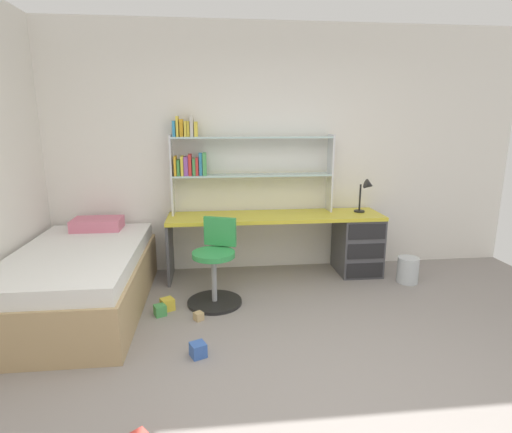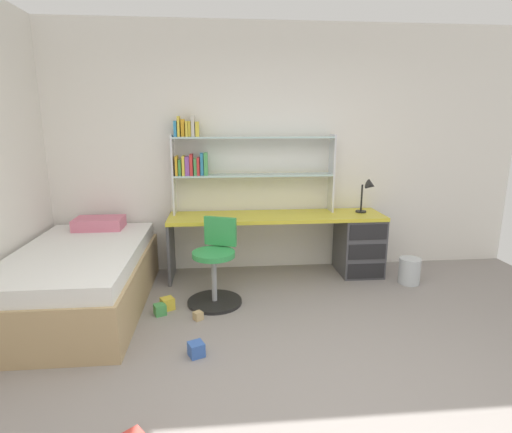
% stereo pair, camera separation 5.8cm
% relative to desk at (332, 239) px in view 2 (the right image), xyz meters
% --- Properties ---
extents(ground_plane, '(5.88, 6.17, 0.02)m').
position_rel_desk_xyz_m(ground_plane, '(-0.68, -2.29, -0.42)').
color(ground_plane, gray).
extents(room_shell, '(5.88, 6.17, 2.75)m').
position_rel_desk_xyz_m(room_shell, '(-1.95, -1.01, 0.96)').
color(room_shell, white).
rests_on(room_shell, ground_plane).
extents(desk, '(2.36, 0.55, 0.70)m').
position_rel_desk_xyz_m(desk, '(0.00, 0.00, 0.00)').
color(desk, gold).
rests_on(desk, ground_plane).
extents(bookshelf_hutch, '(1.78, 0.22, 1.07)m').
position_rel_desk_xyz_m(bookshelf_hutch, '(-1.16, 0.16, 0.90)').
color(bookshelf_hutch, silver).
rests_on(bookshelf_hutch, desk).
extents(desk_lamp, '(0.20, 0.17, 0.38)m').
position_rel_desk_xyz_m(desk_lamp, '(0.39, 0.01, 0.54)').
color(desk_lamp, black).
rests_on(desk_lamp, desk).
extents(swivel_chair, '(0.52, 0.52, 0.81)m').
position_rel_desk_xyz_m(swivel_chair, '(-1.32, -0.65, -0.09)').
color(swivel_chair, black).
rests_on(swivel_chair, ground_plane).
extents(bed_platform, '(1.11, 1.92, 0.70)m').
position_rel_desk_xyz_m(bed_platform, '(-2.55, -0.67, -0.12)').
color(bed_platform, tan).
rests_on(bed_platform, ground_plane).
extents(waste_bin, '(0.23, 0.23, 0.28)m').
position_rel_desk_xyz_m(waste_bin, '(0.76, -0.37, -0.27)').
color(waste_bin, silver).
rests_on(waste_bin, ground_plane).
extents(toy_block_natural_0, '(0.10, 0.10, 0.07)m').
position_rel_desk_xyz_m(toy_block_natural_0, '(-1.47, -1.00, -0.38)').
color(toy_block_natural_0, tan).
rests_on(toy_block_natural_0, ground_plane).
extents(toy_block_green_1, '(0.13, 0.13, 0.10)m').
position_rel_desk_xyz_m(toy_block_green_1, '(-1.82, -0.88, -0.36)').
color(toy_block_green_1, '#479E51').
rests_on(toy_block_green_1, ground_plane).
extents(toy_block_yellow_2, '(0.15, 0.15, 0.11)m').
position_rel_desk_xyz_m(toy_block_yellow_2, '(-1.76, -0.77, -0.36)').
color(toy_block_yellow_2, gold).
rests_on(toy_block_yellow_2, ground_plane).
extents(toy_block_blue_4, '(0.14, 0.14, 0.11)m').
position_rel_desk_xyz_m(toy_block_blue_4, '(-1.46, -1.58, -0.36)').
color(toy_block_blue_4, '#3860B7').
rests_on(toy_block_blue_4, ground_plane).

